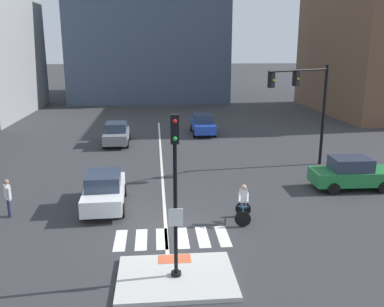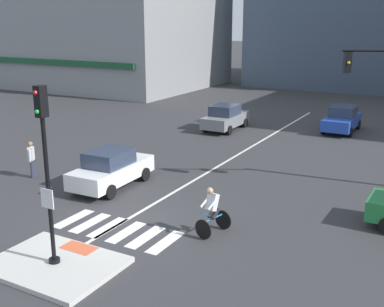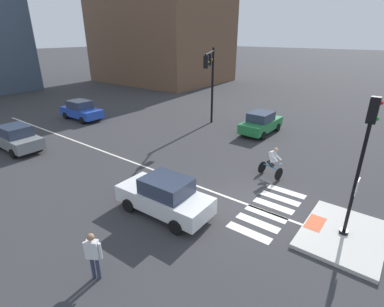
{
  "view_description": "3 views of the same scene",
  "coord_description": "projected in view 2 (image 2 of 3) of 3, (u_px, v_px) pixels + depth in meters",
  "views": [
    {
      "loc": [
        -0.55,
        -15.06,
        7.13
      ],
      "look_at": [
        1.21,
        4.55,
        2.0
      ],
      "focal_mm": 39.16,
      "sensor_mm": 36.0,
      "label": 1
    },
    {
      "loc": [
        9.45,
        -12.27,
        6.83
      ],
      "look_at": [
        0.77,
        3.39,
        1.85
      ],
      "focal_mm": 44.61,
      "sensor_mm": 36.0,
      "label": 2
    },
    {
      "loc": [
        -10.45,
        -4.3,
        7.02
      ],
      "look_at": [
        0.84,
        4.37,
        1.12
      ],
      "focal_mm": 27.19,
      "sensor_mm": 36.0,
      "label": 3
    }
  ],
  "objects": [
    {
      "name": "ground_plane",
      "position": [
        126.0,
        225.0,
        16.58
      ],
      "size": [
        300.0,
        300.0,
        0.0
      ],
      "primitive_type": "plane",
      "color": "#333335"
    },
    {
      "name": "car_white_westbound_near",
      "position": [
        111.0,
        169.0,
        20.18
      ],
      "size": [
        1.95,
        4.15,
        1.64
      ],
      "color": "white",
      "rests_on": "ground"
    },
    {
      "name": "signal_pole",
      "position": [
        46.0,
        161.0,
        12.87
      ],
      "size": [
        0.44,
        0.38,
        5.08
      ],
      "color": "black",
      "rests_on": "traffic_island"
    },
    {
      "name": "crosswalk_stripe_f",
      "position": [
        166.0,
        242.0,
        15.26
      ],
      "size": [
        0.44,
        1.8,
        0.01
      ],
      "primitive_type": "cube",
      "color": "silver",
      "rests_on": "ground"
    },
    {
      "name": "building_far_block",
      "position": [
        358.0,
        22.0,
        53.64
      ],
      "size": [
        20.3,
        20.39,
        13.49
      ],
      "color": "#3D4C60",
      "rests_on": "ground"
    },
    {
      "name": "crosswalk_stripe_a",
      "position": [
        73.0,
        219.0,
        17.08
      ],
      "size": [
        0.44,
        1.8,
        0.01
      ],
      "primitive_type": "cube",
      "color": "silver",
      "rests_on": "ground"
    },
    {
      "name": "building_corner_left",
      "position": [
        110.0,
        3.0,
        51.0
      ],
      "size": [
        21.51,
        18.12,
        17.34
      ],
      "color": "gray",
      "rests_on": "ground"
    },
    {
      "name": "cyclist",
      "position": [
        212.0,
        210.0,
        15.6
      ],
      "size": [
        0.88,
        1.21,
        1.68
      ],
      "color": "black",
      "rests_on": "ground"
    },
    {
      "name": "lane_centre_line",
      "position": [
        236.0,
        156.0,
        25.11
      ],
      "size": [
        0.14,
        28.0,
        0.01
      ],
      "primitive_type": "cube",
      "color": "silver",
      "rests_on": "ground"
    },
    {
      "name": "crosswalk_stripe_b",
      "position": [
        90.0,
        223.0,
        16.72
      ],
      "size": [
        0.44,
        1.8,
        0.01
      ],
      "primitive_type": "cube",
      "color": "silver",
      "rests_on": "ground"
    },
    {
      "name": "crosswalk_stripe_e",
      "position": [
        145.0,
        237.0,
        15.62
      ],
      "size": [
        0.44,
        1.8,
        0.01
      ],
      "primitive_type": "cube",
      "color": "silver",
      "rests_on": "ground"
    },
    {
      "name": "car_blue_eastbound_distant",
      "position": [
        342.0,
        119.0,
        30.41
      ],
      "size": [
        1.85,
        4.1,
        1.64
      ],
      "color": "#2347B7",
      "rests_on": "ground"
    },
    {
      "name": "crosswalk_stripe_d",
      "position": [
        126.0,
        232.0,
        15.99
      ],
      "size": [
        0.44,
        1.8,
        0.01
      ],
      "primitive_type": "cube",
      "color": "silver",
      "rests_on": "ground"
    },
    {
      "name": "pedestrian_at_curb_left",
      "position": [
        31.0,
        156.0,
        21.36
      ],
      "size": [
        0.38,
        0.48,
        1.67
      ],
      "color": "#2D334C",
      "rests_on": "ground"
    },
    {
      "name": "crosswalk_stripe_c",
      "position": [
        108.0,
        227.0,
        16.35
      ],
      "size": [
        0.44,
        1.8,
        0.01
      ],
      "primitive_type": "cube",
      "color": "silver",
      "rests_on": "ground"
    },
    {
      "name": "car_grey_westbound_distant",
      "position": [
        225.0,
        117.0,
        30.9
      ],
      "size": [
        1.87,
        4.11,
        1.64
      ],
      "color": "slate",
      "rests_on": "ground"
    },
    {
      "name": "tactile_pad_front",
      "position": [
        79.0,
        248.0,
        14.55
      ],
      "size": [
        1.1,
        0.6,
        0.01
      ],
      "primitive_type": "cube",
      "color": "#DB5B38",
      "rests_on": "traffic_island"
    },
    {
      "name": "traffic_island",
      "position": [
        55.0,
        264.0,
        13.71
      ],
      "size": [
        3.66,
        2.74,
        0.15
      ],
      "primitive_type": "cube",
      "color": "beige",
      "rests_on": "ground"
    }
  ]
}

